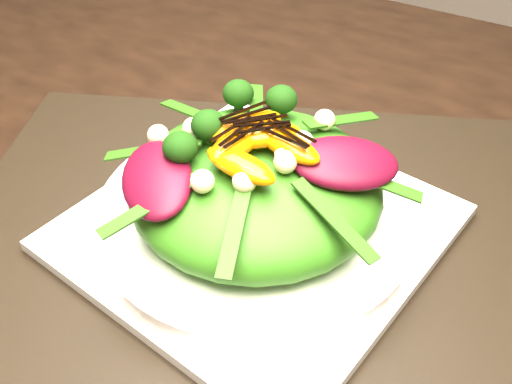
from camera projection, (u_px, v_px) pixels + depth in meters
The scene contains 10 objects.
dining_table at pixel (50, 117), 0.68m from camera, with size 1.60×0.90×0.75m, color black.
placemat at pixel (256, 234), 0.50m from camera, with size 0.51×0.39×0.00m, color black.
plate_base at pixel (256, 228), 0.50m from camera, with size 0.27×0.27×0.01m, color silver.
salad_bowl at pixel (256, 215), 0.49m from camera, with size 0.26×0.26×0.02m, color white.
lettuce_mound at pixel (256, 185), 0.47m from camera, with size 0.20×0.20×0.07m, color #347215.
radicchio_leaf at pixel (345, 163), 0.44m from camera, with size 0.08×0.05×0.02m, color #440715.
orange_segment at pixel (240, 126), 0.46m from camera, with size 0.06×0.02×0.02m, color #E06703.
broccoli_floret at pixel (221, 94), 0.49m from camera, with size 0.04×0.04×0.04m, color black.
macadamia_nut at pixel (274, 192), 0.41m from camera, with size 0.02×0.02×0.02m, color beige.
balsamic_drizzle at pixel (239, 117), 0.45m from camera, with size 0.04×0.00×0.00m, color black.
Camera 1 is at (0.49, -0.37, 1.11)m, focal length 42.00 mm.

